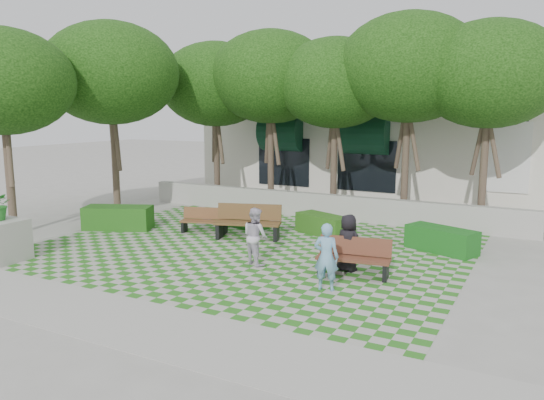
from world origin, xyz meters
The scene contains 18 objects.
ground centered at (0.00, 0.00, 0.00)m, with size 90.00×90.00×0.00m, color gray.
lawn centered at (0.00, 1.00, 0.01)m, with size 12.00×12.00×0.00m, color #2B721E.
sidewalk_south centered at (0.00, -4.70, 0.01)m, with size 16.00×2.00×0.01m, color #9E9B93.
sidewalk_west centered at (-7.20, 1.00, 0.01)m, with size 2.00×12.00×0.01m, color #9E9B93.
retaining_wall centered at (0.00, 6.20, 0.45)m, with size 15.00×0.36×0.90m, color #9E9B93.
bench_east centered at (3.52, 0.01, 0.44)m, with size 1.82×0.83×0.92m.
bench_mid centered at (-0.65, 2.08, 0.51)m, with size 2.14×1.28×1.07m.
bench_west centered at (-2.32, 2.13, 0.39)m, with size 1.63×0.95×0.81m.
hedge_east centered at (4.97, 3.31, 0.34)m, with size 1.97×0.79×0.69m, color #155019.
hedge_midright centered at (1.20, 3.67, 0.32)m, with size 1.85×0.74×0.65m, color #224F15.
hedge_midleft centered at (-1.64, 3.45, 0.31)m, with size 1.76×0.71×0.62m, color #134814.
hedge_west centered at (-5.20, 1.18, 0.39)m, with size 2.22×0.89×0.78m, color #1C4F15.
planter_front centered at (-5.15, -3.15, 0.80)m, with size 1.13×1.13×1.96m.
person_blue centered at (3.33, -1.27, 0.76)m, with size 0.56×0.36×1.52m, color #6EA3CA.
person_dark centered at (3.26, 0.31, 0.72)m, with size 0.70×0.46×1.44m, color black.
person_white centered at (0.94, -0.24, 0.75)m, with size 0.73×0.57×1.50m, color silver.
tree_row centered at (-1.86, 5.95, 5.18)m, with size 17.70×13.40×7.41m.
building centered at (0.93, 14.08, 2.52)m, with size 18.00×8.92×5.15m.
Camera 1 is at (7.58, -11.82, 3.94)m, focal length 35.00 mm.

